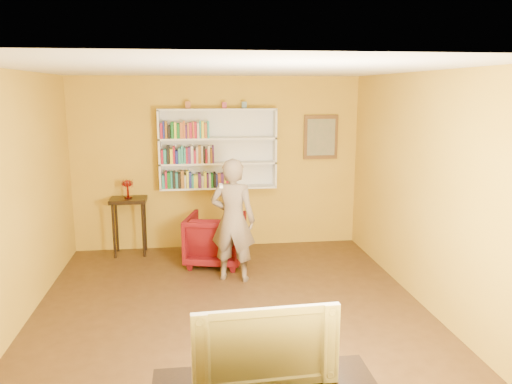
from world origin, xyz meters
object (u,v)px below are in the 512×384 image
(bookshelf, at_px, (218,149))
(console_table, at_px, (129,208))
(armchair, at_px, (216,239))
(person, at_px, (233,220))
(ruby_lustre, at_px, (128,185))
(television, at_px, (264,341))

(bookshelf, height_order, console_table, bookshelf)
(bookshelf, bearing_deg, armchair, -96.78)
(console_table, relative_size, person, 0.54)
(person, bearing_deg, console_table, -22.07)
(armchair, distance_m, person, 0.82)
(ruby_lustre, xyz_separation_m, armchair, (1.28, -0.61, -0.71))
(bookshelf, xyz_separation_m, armchair, (-0.09, -0.77, -1.22))
(console_table, distance_m, ruby_lustre, 0.35)
(person, relative_size, television, 1.67)
(ruby_lustre, bearing_deg, armchair, -25.44)
(console_table, height_order, armchair, console_table)
(bookshelf, height_order, television, bookshelf)
(bookshelf, xyz_separation_m, television, (0.04, -4.66, -0.77))
(bookshelf, height_order, ruby_lustre, bookshelf)
(console_table, bearing_deg, person, -40.44)
(bookshelf, bearing_deg, console_table, -173.37)
(person, xyz_separation_m, television, (-0.07, -3.24, 0.01))
(ruby_lustre, relative_size, television, 0.28)
(bookshelf, bearing_deg, ruby_lustre, -173.37)
(console_table, distance_m, person, 1.95)
(bookshelf, distance_m, console_table, 1.63)
(ruby_lustre, relative_size, person, 0.17)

